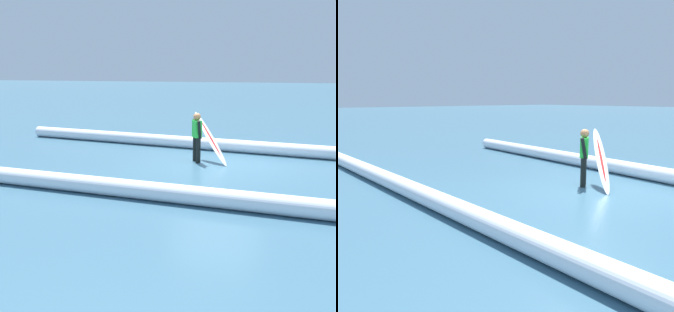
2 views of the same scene
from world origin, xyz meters
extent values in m
plane|color=#386077|center=(0.00, 0.00, 0.00)|extent=(173.49, 173.49, 0.00)
cylinder|color=black|center=(0.80, -0.49, 0.37)|extent=(0.14, 0.14, 0.74)
cylinder|color=black|center=(0.64, -0.26, 0.37)|extent=(0.14, 0.14, 0.74)
cube|color=#2DD83F|center=(0.72, -0.37, 1.00)|extent=(0.36, 0.39, 0.51)
sphere|color=#B4794C|center=(0.72, -0.37, 1.35)|extent=(0.22, 0.22, 0.22)
cylinder|color=black|center=(0.85, -0.55, 1.00)|extent=(0.09, 0.19, 0.57)
cylinder|color=black|center=(0.60, -0.20, 1.00)|extent=(0.09, 0.25, 0.56)
ellipsoid|color=white|center=(0.38, -0.62, 0.71)|extent=(1.45, 1.32, 1.45)
ellipsoid|color=red|center=(0.38, -0.62, 0.71)|extent=(1.09, 0.98, 1.17)
cylinder|color=white|center=(0.11, -2.32, 0.21)|extent=(16.31, 1.62, 0.41)
cylinder|color=white|center=(-0.89, 3.59, 0.20)|extent=(23.23, 0.63, 0.40)
camera|label=1|loc=(-2.61, 11.39, 2.68)|focal=44.67mm
camera|label=2|loc=(-5.11, 7.11, 2.23)|focal=39.51mm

